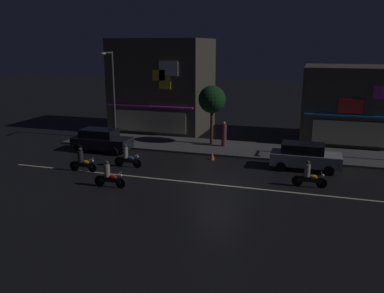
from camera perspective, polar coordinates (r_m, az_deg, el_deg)
ground_plane at (r=22.83m, az=3.73°, el=-5.46°), size 140.00×140.00×0.00m
lane_divider_stripe at (r=22.83m, az=3.73°, el=-5.45°), size 27.07×0.16×0.01m
sidewalk_far at (r=30.42m, az=7.30°, el=-0.38°), size 28.49×4.54×0.14m
storefront_left_block at (r=35.33m, az=22.99°, el=5.51°), size 9.29×7.19×6.04m
storefront_center_block at (r=37.38m, az=-4.10°, el=8.68°), size 8.18×6.90×8.20m
streetlamp_west at (r=33.52m, az=-11.23°, el=8.16°), size 0.44×1.64×7.03m
pedestrian_on_sidewalk at (r=30.75m, az=4.54°, el=1.67°), size 0.38×0.38×1.90m
street_tree at (r=30.93m, az=2.84°, el=6.62°), size 2.09×2.09×4.54m
parked_car_near_kerb at (r=30.37m, az=-12.72°, el=0.91°), size 4.30×1.98×1.67m
parked_car_trailing at (r=26.33m, az=15.67°, el=-1.31°), size 4.30×1.98×1.67m
motorcycle_lead at (r=22.75m, az=-11.67°, el=-4.13°), size 1.90×0.60×1.52m
motorcycle_following at (r=25.92m, az=-15.26°, el=-2.07°), size 1.90×0.60×1.52m
motorcycle_opposite_lane at (r=26.23m, az=-9.17°, el=-1.55°), size 1.90×0.60×1.52m
motorcycle_trailing_far at (r=23.20m, az=16.18°, el=-4.05°), size 1.90×0.60×1.52m
traffic_cone at (r=27.71m, az=2.86°, el=-1.29°), size 0.36×0.36×0.55m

